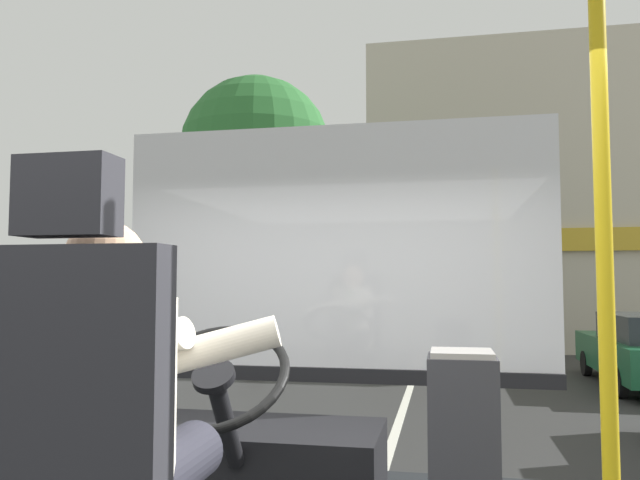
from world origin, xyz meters
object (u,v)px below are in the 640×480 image
handrail_pole (606,298)px  bus_driver (113,408)px  steering_console (255,468)px  fare_box (464,465)px

handrail_pole → bus_driver: bearing=-166.0°
steering_console → fare_box: bearing=-23.6°
handrail_pole → fare_box: (-0.36, 0.52, -0.60)m
handrail_pole → fare_box: size_ratio=2.50×
steering_console → fare_box: size_ratio=1.39×
handrail_pole → fare_box: handrail_pole is taller
bus_driver → steering_console: bus_driver is taller
bus_driver → steering_console: size_ratio=0.69×
bus_driver → handrail_pole: bearing=14.0°
bus_driver → handrail_pole: size_ratio=0.39×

